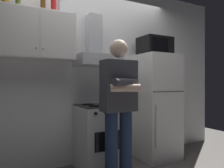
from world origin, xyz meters
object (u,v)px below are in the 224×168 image
at_px(microwave, 155,46).
at_px(stove_oven, 100,137).
at_px(bottle_vodka_clear, 60,3).
at_px(bottle_soda_red, 54,3).
at_px(cooking_pot, 113,101).
at_px(bottle_olive_oil, 18,0).
at_px(upper_cabinet, 37,36).
at_px(refrigerator, 156,106).
at_px(person_standing, 119,107).
at_px(range_hood, 97,52).
at_px(bottle_beer_brown, 43,4).

bearing_deg(microwave, stove_oven, -178.85).
xyz_separation_m(bottle_vodka_clear, bottle_soda_red, (-0.09, -0.04, -0.03)).
distance_m(cooking_pot, bottle_olive_oil, 1.71).
bearing_deg(cooking_pot, upper_cabinet, 165.27).
height_order(bottle_olive_oil, bottle_vodka_clear, bottle_vodka_clear).
bearing_deg(upper_cabinet, refrigerator, -4.07).
bearing_deg(person_standing, stove_oven, 85.28).
xyz_separation_m(microwave, bottle_olive_oil, (-1.97, 0.14, 0.42)).
height_order(refrigerator, bottle_soda_red, bottle_soda_red).
relative_size(upper_cabinet, range_hood, 1.20).
bearing_deg(stove_oven, upper_cabinet, 171.10).
xyz_separation_m(range_hood, person_standing, (-0.05, -0.73, -0.70)).
height_order(microwave, cooking_pot, microwave).
bearing_deg(bottle_soda_red, refrigerator, -3.42).
bearing_deg(bottle_olive_oil, upper_cabinet, -9.81).
xyz_separation_m(stove_oven, bottle_vodka_clear, (-0.51, 0.13, 1.78)).
height_order(upper_cabinet, bottle_vodka_clear, bottle_vodka_clear).
relative_size(bottle_olive_oil, bottle_vodka_clear, 0.73).
distance_m(person_standing, bottle_soda_red, 1.56).
distance_m(microwave, bottle_olive_oil, 2.02).
height_order(upper_cabinet, microwave, upper_cabinet).
relative_size(refrigerator, bottle_vodka_clear, 4.84).
distance_m(microwave, bottle_soda_red, 1.62).
bearing_deg(bottle_olive_oil, stove_oven, -9.10).
distance_m(upper_cabinet, stove_oven, 1.55).
bearing_deg(bottle_vodka_clear, microwave, -4.28).
xyz_separation_m(bottle_beer_brown, bottle_olive_oil, (-0.29, 0.01, -0.00)).
height_order(person_standing, cooking_pot, person_standing).
bearing_deg(range_hood, bottle_olive_oil, 177.97).
bearing_deg(cooking_pot, microwave, 9.57).
distance_m(bottle_olive_oil, bottle_vodka_clear, 0.50).
relative_size(microwave, person_standing, 0.29).
relative_size(cooking_pot, bottle_vodka_clear, 0.91).
xyz_separation_m(stove_oven, bottle_olive_oil, (-1.02, 0.16, 1.73)).
xyz_separation_m(refrigerator, microwave, (-0.00, 0.02, 0.94)).
bearing_deg(bottle_vodka_clear, stove_oven, -14.04).
bearing_deg(bottle_olive_oil, microwave, -4.18).
bearing_deg(bottle_olive_oil, range_hood, -2.03).
relative_size(range_hood, bottle_olive_oil, 3.11).
xyz_separation_m(refrigerator, bottle_beer_brown, (-1.68, 0.16, 1.37)).
distance_m(stove_oven, bottle_vodka_clear, 1.85).
relative_size(range_hood, cooking_pot, 2.49).
bearing_deg(bottle_vodka_clear, range_hood, -0.23).
bearing_deg(bottle_beer_brown, cooking_pot, -17.86).
height_order(stove_oven, bottle_olive_oil, bottle_olive_oil).
height_order(upper_cabinet, range_hood, range_hood).
distance_m(bottle_beer_brown, bottle_soda_red, 0.14).
bearing_deg(upper_cabinet, bottle_vodka_clear, 0.67).
distance_m(upper_cabinet, person_standing, 1.35).
xyz_separation_m(range_hood, bottle_olive_oil, (-1.02, 0.04, 0.57)).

